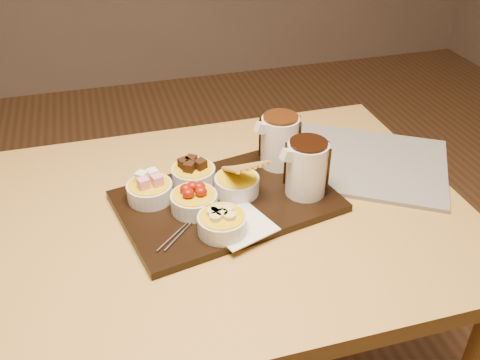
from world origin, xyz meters
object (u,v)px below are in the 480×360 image
object	(u,v)px
dining_table	(195,250)
bowl_strawberries	(194,202)
pitcher_dark_chocolate	(307,169)
pitcher_milk_chocolate	(280,142)
serving_board	(227,201)
newspaper	(364,162)

from	to	relation	value
dining_table	bowl_strawberries	bearing A→B (deg)	-44.53
pitcher_dark_chocolate	pitcher_milk_chocolate	xyz separation A→B (m)	(-0.02, 0.13, 0.00)
bowl_strawberries	pitcher_milk_chocolate	distance (m)	0.27
serving_board	newspaper	size ratio (longest dim) A/B	1.16
dining_table	serving_board	bearing A→B (deg)	12.47
pitcher_milk_chocolate	newspaper	distance (m)	0.23
serving_board	pitcher_dark_chocolate	xyz separation A→B (m)	(0.17, -0.03, 0.07)
dining_table	pitcher_dark_chocolate	bearing A→B (deg)	-1.72
serving_board	pitcher_milk_chocolate	world-z (taller)	pitcher_milk_chocolate
dining_table	serving_board	xyz separation A→B (m)	(0.08, 0.02, 0.11)
pitcher_milk_chocolate	dining_table	bearing A→B (deg)	-164.55
serving_board	newspaper	world-z (taller)	serving_board
dining_table	newspaper	bearing A→B (deg)	11.15
serving_board	pitcher_dark_chocolate	world-z (taller)	pitcher_dark_chocolate
newspaper	dining_table	bearing A→B (deg)	-136.94
dining_table	newspaper	xyz separation A→B (m)	(0.45, 0.09, 0.10)
serving_board	bowl_strawberries	bearing A→B (deg)	-176.42
serving_board	pitcher_dark_chocolate	bearing A→B (deg)	-19.98
pitcher_milk_chocolate	pitcher_dark_chocolate	bearing A→B (deg)	-94.40
pitcher_dark_chocolate	newspaper	xyz separation A→B (m)	(0.20, 0.10, -0.07)
pitcher_milk_chocolate	newspaper	bearing A→B (deg)	-20.42
bowl_strawberries	pitcher_dark_chocolate	bearing A→B (deg)	-1.00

